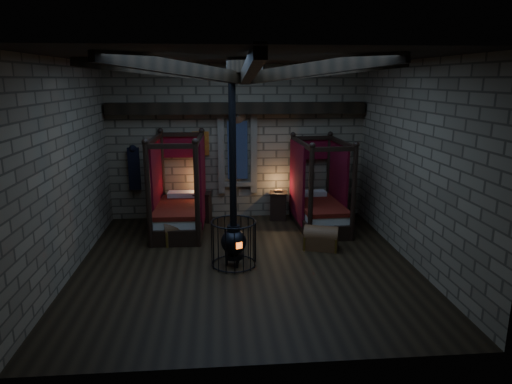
{
  "coord_description": "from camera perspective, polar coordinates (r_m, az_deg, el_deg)",
  "views": [
    {
      "loc": [
        -0.55,
        -8.97,
        3.82
      ],
      "look_at": [
        0.27,
        0.6,
        1.42
      ],
      "focal_mm": 32.0,
      "sensor_mm": 36.0,
      "label": 1
    }
  ],
  "objects": [
    {
      "name": "trunk_left",
      "position": [
        11.06,
        -9.34,
        -4.89
      ],
      "size": [
        0.94,
        0.73,
        0.61
      ],
      "rotation": [
        0.0,
        0.0,
        0.27
      ],
      "color": "brown",
      "rests_on": "ground"
    },
    {
      "name": "nightstand_right",
      "position": [
        12.66,
        2.8,
        -1.69
      ],
      "size": [
        0.54,
        0.52,
        0.85
      ],
      "rotation": [
        0.0,
        0.0,
        -0.14
      ],
      "color": "black",
      "rests_on": "ground"
    },
    {
      "name": "stove",
      "position": [
        9.51,
        -2.81,
        -5.8
      ],
      "size": [
        0.94,
        0.94,
        4.05
      ],
      "rotation": [
        0.0,
        0.0,
        0.41
      ],
      "color": "black",
      "rests_on": "ground"
    },
    {
      "name": "trunk_right",
      "position": [
        10.63,
        8.12,
        -5.77
      ],
      "size": [
        0.87,
        0.69,
        0.56
      ],
      "rotation": [
        0.0,
        0.0,
        -0.3
      ],
      "color": "brown",
      "rests_on": "ground"
    },
    {
      "name": "room",
      "position": [
        9.07,
        -1.46,
        13.54
      ],
      "size": [
        7.02,
        7.02,
        4.29
      ],
      "color": "black",
      "rests_on": "ground"
    },
    {
      "name": "nightstand_left",
      "position": [
        12.55,
        -6.77,
        -1.82
      ],
      "size": [
        0.58,
        0.56,
        0.98
      ],
      "rotation": [
        0.0,
        0.0,
        -0.17
      ],
      "color": "black",
      "rests_on": "ground"
    },
    {
      "name": "bed_left",
      "position": [
        11.82,
        -9.53,
        -2.0
      ],
      "size": [
        1.3,
        2.36,
        2.42
      ],
      "rotation": [
        0.0,
        0.0,
        -0.03
      ],
      "color": "black",
      "rests_on": "ground"
    },
    {
      "name": "bed_right",
      "position": [
        12.07,
        7.87,
        -1.75
      ],
      "size": [
        1.26,
        2.25,
        2.29
      ],
      "rotation": [
        0.0,
        0.0,
        0.05
      ],
      "color": "black",
      "rests_on": "ground"
    }
  ]
}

